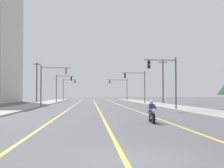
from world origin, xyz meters
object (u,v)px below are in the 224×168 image
traffic_signal_near_left (50,79)px  traffic_signal_mid_right (138,82)px  utility_pole_left_far (37,81)px  motorcycle_with_rider (152,114)px  traffic_signal_far_right (121,86)px  traffic_signal_near_right (167,76)px  traffic_signal_mid_left (61,84)px  utility_pole_right_far (163,81)px  traffic_signal_far_left (67,86)px

traffic_signal_near_left → traffic_signal_mid_right: same height
traffic_signal_mid_right → utility_pole_left_far: utility_pole_left_far is taller
motorcycle_with_rider → traffic_signal_near_left: traffic_signal_near_left is taller
traffic_signal_far_right → utility_pole_left_far: bearing=-152.7°
traffic_signal_near_right → traffic_signal_far_right: 50.30m
traffic_signal_mid_left → utility_pole_right_far: utility_pole_right_far is taller
traffic_signal_near_right → traffic_signal_near_left: same height
motorcycle_with_rider → utility_pole_right_far: bearing=75.7°
motorcycle_with_rider → traffic_signal_near_left: 29.49m
utility_pole_right_far → motorcycle_with_rider: bearing=-104.3°
traffic_signal_mid_left → utility_pole_left_far: utility_pole_left_far is taller
traffic_signal_near_left → utility_pole_right_far: (20.71, 14.06, 0.45)m
traffic_signal_mid_left → motorcycle_with_rider: bearing=-78.1°
motorcycle_with_rider → traffic_signal_near_left: (-10.16, 27.46, 3.49)m
traffic_signal_mid_right → traffic_signal_mid_left: (-15.41, 11.45, -0.04)m
motorcycle_with_rider → traffic_signal_far_right: bearing=86.1°
utility_pole_right_far → utility_pole_left_far: bearing=153.4°
traffic_signal_near_right → traffic_signal_mid_left: size_ratio=1.00×
traffic_signal_near_right → traffic_signal_far_left: size_ratio=1.00×
traffic_signal_near_left → traffic_signal_far_right: same height
traffic_signal_mid_left → utility_pole_right_far: (20.99, -7.97, 0.49)m
traffic_signal_far_left → utility_pole_right_far: (21.00, -25.45, 0.50)m
traffic_signal_mid_right → traffic_signal_near_right: bearing=-90.0°
traffic_signal_far_left → utility_pole_left_far: bearing=-118.3°
traffic_signal_far_left → utility_pole_left_far: (-6.34, -11.76, 0.87)m
motorcycle_with_rider → traffic_signal_near_right: bearing=72.6°
traffic_signal_mid_right → traffic_signal_far_left: bearing=118.0°
traffic_signal_near_left → traffic_signal_mid_right: 18.45m
traffic_signal_mid_right → utility_pole_right_far: (5.58, 3.48, 0.45)m
traffic_signal_far_right → utility_pole_left_far: (-21.29, -11.01, 0.74)m
traffic_signal_mid_left → utility_pole_right_far: 22.46m
motorcycle_with_rider → utility_pole_left_far: size_ratio=0.23×
traffic_signal_mid_right → traffic_signal_far_left: same height
motorcycle_with_rider → utility_pole_right_far: 43.02m
traffic_signal_far_left → utility_pole_right_far: utility_pole_right_far is taller
traffic_signal_mid_right → traffic_signal_mid_left: 19.20m
traffic_signal_mid_right → utility_pole_left_far: (-21.76, 17.18, 0.82)m
motorcycle_with_rider → utility_pole_left_far: bearing=106.9°
traffic_signal_near_right → utility_pole_right_far: (5.57, 25.60, 0.49)m
traffic_signal_far_left → utility_pole_left_far: size_ratio=0.66×
traffic_signal_mid_right → traffic_signal_far_left: (-15.42, 28.94, -0.05)m
traffic_signal_near_right → traffic_signal_near_left: bearing=142.7°
traffic_signal_far_left → utility_pole_right_far: size_ratio=0.71×
traffic_signal_mid_right → utility_pole_left_far: size_ratio=0.66×
traffic_signal_mid_left → traffic_signal_far_right: (14.93, 16.73, 0.12)m
traffic_signal_far_left → utility_pole_right_far: 33.00m
traffic_signal_far_left → traffic_signal_mid_left: bearing=-90.0°
traffic_signal_far_right → utility_pole_right_far: utility_pole_right_far is taller
traffic_signal_mid_right → utility_pole_left_far: bearing=141.7°
utility_pole_right_far → utility_pole_left_far: utility_pole_left_far is taller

